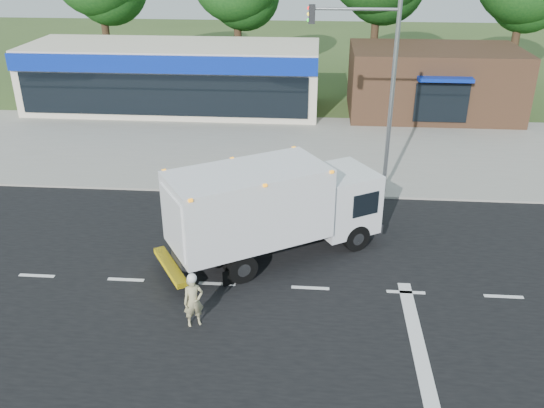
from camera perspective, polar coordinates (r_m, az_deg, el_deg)
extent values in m
plane|color=#385123|center=(18.52, 3.81, -8.33)|extent=(120.00, 120.00, 0.00)
cube|color=black|center=(18.52, 3.82, -8.32)|extent=(60.00, 14.00, 0.02)
cube|color=gray|center=(25.72, 4.18, 1.97)|extent=(60.00, 2.40, 0.12)
cube|color=gray|center=(31.15, 4.33, 6.14)|extent=(60.00, 9.00, 0.02)
cube|color=silver|center=(20.59, -22.27, -6.58)|extent=(1.20, 0.15, 0.01)
cube|color=silver|center=(19.46, -14.28, -7.27)|extent=(1.20, 0.15, 0.01)
cube|color=silver|center=(18.76, -5.47, -7.86)|extent=(1.20, 0.15, 0.01)
cube|color=silver|center=(18.51, 3.82, -8.29)|extent=(1.20, 0.15, 0.01)
cube|color=silver|center=(18.75, 13.12, -8.50)|extent=(1.20, 0.15, 0.01)
cube|color=silver|center=(19.46, 21.97, -8.50)|extent=(1.20, 0.15, 0.01)
cube|color=silver|center=(16.38, 14.49, -14.35)|extent=(0.40, 7.00, 0.01)
cube|color=black|center=(19.53, -2.29, -3.89)|extent=(4.93, 3.56, 0.36)
cube|color=white|center=(20.73, 6.88, 0.48)|extent=(2.91, 2.96, 2.16)
cube|color=black|center=(21.16, 9.12, 1.49)|extent=(1.15, 1.75, 0.93)
cube|color=white|center=(18.86, -2.37, -0.07)|extent=(5.68, 4.79, 2.42)
cube|color=silver|center=(18.09, -9.85, -1.82)|extent=(1.13, 1.79, 1.96)
cube|color=yellow|center=(18.79, -10.04, -6.12)|extent=(1.60, 2.30, 0.19)
cube|color=orange|center=(18.38, -2.43, 3.26)|extent=(5.53, 4.72, 0.08)
cylinder|color=black|center=(21.96, 5.45, -1.13)|extent=(1.00, 0.78, 0.99)
cylinder|color=black|center=(20.54, 8.33, -3.31)|extent=(1.00, 0.78, 0.99)
cylinder|color=black|center=(20.23, -5.36, -3.61)|extent=(1.00, 0.78, 0.99)
cylinder|color=black|center=(18.58, -2.97, -6.38)|extent=(1.00, 0.78, 0.99)
imported|color=tan|center=(16.66, -7.79, -9.53)|extent=(0.69, 0.60, 1.60)
sphere|color=white|center=(16.23, -7.95, -7.30)|extent=(0.28, 0.28, 0.28)
cube|color=beige|center=(37.46, -9.68, 12.34)|extent=(18.00, 6.00, 4.00)
cube|color=#072497|center=(34.28, -11.06, 13.43)|extent=(18.00, 0.30, 1.00)
cube|color=black|center=(34.69, -10.81, 10.53)|extent=(17.00, 0.12, 2.40)
cube|color=#382316|center=(37.02, 15.67, 11.62)|extent=(10.00, 6.00, 4.00)
cube|color=#072497|center=(33.86, 16.74, 11.83)|extent=(3.00, 1.20, 0.20)
cube|color=black|center=(34.25, 16.43, 9.58)|extent=(3.00, 0.12, 2.20)
cylinder|color=gray|center=(24.03, 11.73, 9.78)|extent=(0.18, 0.18, 8.00)
cylinder|color=gray|center=(23.19, 8.16, 18.58)|extent=(3.40, 0.12, 0.12)
cube|color=black|center=(23.18, 3.98, 18.26)|extent=(0.25, 0.25, 0.70)
cylinder|color=#332114|center=(46.73, -16.18, 16.40)|extent=(0.56, 0.56, 7.35)
cylinder|color=#332114|center=(44.35, -3.41, 16.54)|extent=(0.56, 0.56, 6.86)
cylinder|color=#332114|center=(44.05, 10.16, 16.79)|extent=(0.56, 0.56, 7.84)
cylinder|color=#332114|center=(46.10, 23.02, 15.09)|extent=(0.56, 0.56, 7.00)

